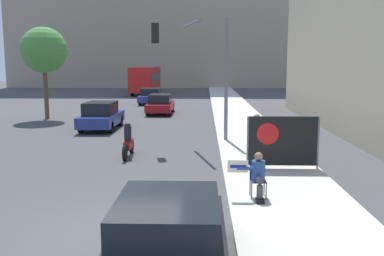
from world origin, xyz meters
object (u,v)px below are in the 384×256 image
(protest_banner, at_px, (282,141))
(car_on_road_distant, at_px, (151,96))
(jogger_on_sidewalk, at_px, (256,139))
(street_tree_midblock, at_px, (44,50))
(traffic_light_pole, at_px, (199,57))
(motorcycle_on_road, at_px, (128,142))
(car_on_road_nearest, at_px, (101,116))
(city_bus_on_road, at_px, (146,79))
(seated_protester, at_px, (258,174))
(parked_car_curbside, at_px, (168,240))
(car_on_road_midblock, at_px, (160,104))

(protest_banner, xyz_separation_m, car_on_road_distant, (-7.38, 24.72, -0.36))
(jogger_on_sidewalk, distance_m, street_tree_midblock, 18.32)
(traffic_light_pole, distance_m, motorcycle_on_road, 5.11)
(traffic_light_pole, relative_size, motorcycle_on_road, 2.62)
(car_on_road_nearest, distance_m, motorcycle_on_road, 7.49)
(city_bus_on_road, bearing_deg, seated_protester, -78.26)
(seated_protester, xyz_separation_m, jogger_on_sidewalk, (0.40, 3.71, 0.27))
(seated_protester, relative_size, car_on_road_distant, 0.25)
(traffic_light_pole, bearing_deg, car_on_road_nearest, 142.58)
(traffic_light_pole, height_order, motorcycle_on_road, traffic_light_pole)
(parked_car_curbside, bearing_deg, car_on_road_midblock, 96.18)
(traffic_light_pole, height_order, car_on_road_distant, traffic_light_pole)
(jogger_on_sidewalk, height_order, city_bus_on_road, city_bus_on_road)
(traffic_light_pole, height_order, car_on_road_midblock, traffic_light_pole)
(parked_car_curbside, bearing_deg, street_tree_midblock, 114.97)
(traffic_light_pole, xyz_separation_m, car_on_road_nearest, (-5.46, 4.17, -3.12))
(car_on_road_midblock, distance_m, city_bus_on_road, 20.65)
(traffic_light_pole, height_order, parked_car_curbside, traffic_light_pole)
(jogger_on_sidewalk, height_order, motorcycle_on_road, jogger_on_sidewalk)
(car_on_road_distant, relative_size, city_bus_on_road, 0.46)
(seated_protester, relative_size, traffic_light_pole, 0.22)
(car_on_road_distant, height_order, street_tree_midblock, street_tree_midblock)
(jogger_on_sidewalk, distance_m, car_on_road_midblock, 17.09)
(motorcycle_on_road, bearing_deg, protest_banner, -23.28)
(car_on_road_nearest, relative_size, street_tree_midblock, 0.70)
(parked_car_curbside, xyz_separation_m, car_on_road_distant, (-4.24, 31.90, -0.01))
(car_on_road_nearest, distance_m, city_bus_on_road, 27.86)
(traffic_light_pole, relative_size, city_bus_on_road, 0.53)
(car_on_road_distant, bearing_deg, car_on_road_nearest, -93.19)
(seated_protester, distance_m, protest_banner, 3.40)
(seated_protester, relative_size, jogger_on_sidewalk, 0.67)
(jogger_on_sidewalk, bearing_deg, car_on_road_nearest, -59.39)
(car_on_road_midblock, bearing_deg, car_on_road_nearest, -108.30)
(city_bus_on_road, bearing_deg, motorcycle_on_road, -83.34)
(seated_protester, bearing_deg, car_on_road_nearest, 136.37)
(parked_car_curbside, xyz_separation_m, city_bus_on_road, (-6.43, 44.33, 1.10))
(jogger_on_sidewalk, xyz_separation_m, street_tree_midblock, (-12.14, 13.30, 3.37))
(car_on_road_nearest, bearing_deg, parked_car_curbside, -72.84)
(car_on_road_nearest, distance_m, car_on_road_distant, 15.40)
(parked_car_curbside, distance_m, street_tree_midblock, 23.48)
(protest_banner, height_order, car_on_road_nearest, protest_banner)
(jogger_on_sidewalk, height_order, car_on_road_distant, jogger_on_sidewalk)
(street_tree_midblock, bearing_deg, car_on_road_distant, 63.02)
(seated_protester, relative_size, street_tree_midblock, 0.20)
(seated_protester, xyz_separation_m, car_on_road_midblock, (-4.56, 20.06, -0.08))
(car_on_road_distant, distance_m, motorcycle_on_road, 22.43)
(protest_banner, bearing_deg, traffic_light_pole, 118.31)
(car_on_road_nearest, xyz_separation_m, motorcycle_on_road, (2.73, -6.97, -0.18))
(car_on_road_nearest, bearing_deg, traffic_light_pole, -37.42)
(protest_banner, distance_m, motorcycle_on_road, 6.02)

